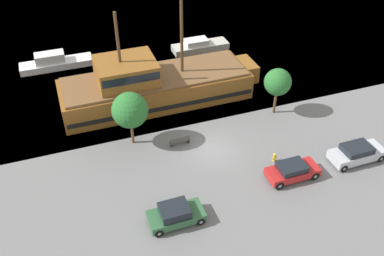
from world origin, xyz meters
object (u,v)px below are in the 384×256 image
object	(u,v)px
moored_boat_outer	(55,62)
parked_car_curb_rear	(357,153)
fire_hydrant	(274,157)
bench_promenade_east	(180,141)
pirate_ship	(153,85)
parked_car_curb_mid	(292,171)
parked_car_curb_front	(176,214)
moored_boat_dockside	(199,46)

from	to	relation	value
moored_boat_outer	parked_car_curb_rear	bearing A→B (deg)	-48.27
moored_boat_outer	fire_hydrant	xyz separation A→B (m)	(15.38, -22.17, -0.24)
moored_boat_outer	bench_promenade_east	distance (m)	19.67
pirate_ship	parked_car_curb_mid	bearing A→B (deg)	-63.15
parked_car_curb_rear	bench_promenade_east	bearing A→B (deg)	152.48
moored_boat_outer	parked_car_curb_mid	xyz separation A→B (m)	(15.70, -24.38, 0.05)
parked_car_curb_rear	parked_car_curb_mid	bearing A→B (deg)	-179.45
fire_hydrant	bench_promenade_east	size ratio (longest dim) A/B	0.46
pirate_ship	parked_car_curb_mid	world-z (taller)	pirate_ship
parked_car_curb_front	bench_promenade_east	bearing A→B (deg)	69.51
parked_car_curb_front	pirate_ship	bearing A→B (deg)	80.05
parked_car_curb_front	parked_car_curb_rear	distance (m)	15.93
parked_car_curb_mid	bench_promenade_east	distance (m)	9.69
pirate_ship	parked_car_curb_rear	world-z (taller)	pirate_ship
parked_car_curb_rear	bench_promenade_east	world-z (taller)	parked_car_curb_rear
parked_car_curb_rear	fire_hydrant	bearing A→B (deg)	161.22
pirate_ship	fire_hydrant	size ratio (longest dim) A/B	25.42
moored_boat_dockside	parked_car_curb_mid	xyz separation A→B (m)	(-0.89, -22.97, 0.16)
parked_car_curb_front	parked_car_curb_rear	world-z (taller)	parked_car_curb_rear
parked_car_curb_rear	fire_hydrant	world-z (taller)	parked_car_curb_rear
moored_boat_outer	parked_car_curb_mid	world-z (taller)	moored_boat_outer
pirate_ship	moored_boat_dockside	xyz separation A→B (m)	(8.08, 8.77, -1.22)
pirate_ship	parked_car_curb_rear	distance (m)	19.37
parked_car_curb_rear	bench_promenade_east	distance (m)	14.56
moored_boat_outer	parked_car_curb_front	size ratio (longest dim) A/B	2.01
bench_promenade_east	parked_car_curb_front	bearing A→B (deg)	-110.49
parked_car_curb_front	fire_hydrant	world-z (taller)	parked_car_curb_front
pirate_ship	moored_boat_dockside	bearing A→B (deg)	47.33
pirate_ship	bench_promenade_east	size ratio (longest dim) A/B	11.58
bench_promenade_east	moored_boat_dockside	bearing A→B (deg)	64.26
parked_car_curb_rear	pirate_ship	bearing A→B (deg)	132.99
parked_car_curb_mid	fire_hydrant	distance (m)	2.25
moored_boat_dockside	moored_boat_outer	xyz separation A→B (m)	(-16.59, 1.41, 0.11)
moored_boat_outer	bench_promenade_east	world-z (taller)	moored_boat_outer
parked_car_curb_mid	parked_car_curb_rear	world-z (taller)	parked_car_curb_rear
parked_car_curb_front	parked_car_curb_rear	xyz separation A→B (m)	(15.89, 1.24, 0.03)
parked_car_curb_rear	fire_hydrant	size ratio (longest dim) A/B	5.88
moored_boat_dockside	parked_car_curb_rear	xyz separation A→B (m)	(5.11, -22.91, 0.20)
moored_boat_dockside	moored_boat_outer	bearing A→B (deg)	175.15
parked_car_curb_rear	bench_promenade_east	xyz separation A→B (m)	(-12.91, 6.73, -0.30)
moored_boat_dockside	parked_car_curb_mid	bearing A→B (deg)	-92.22
pirate_ship	parked_car_curb_rear	size ratio (longest dim) A/B	4.32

